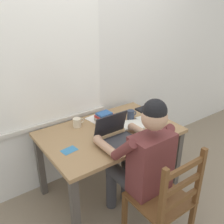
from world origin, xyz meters
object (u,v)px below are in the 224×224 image
object	(u,v)px
coffee_mug_dark	(131,115)
book_stack_main	(105,118)
wooden_chair	(165,201)
computer_mouse	(144,132)
coffee_mug_white	(77,122)
laptop	(116,135)
seated_person	(141,160)
landscape_photo_print	(69,150)
desk	(110,139)

from	to	relation	value
coffee_mug_dark	book_stack_main	bearing A→B (deg)	161.63
wooden_chair	book_stack_main	size ratio (longest dim) A/B	4.99
computer_mouse	coffee_mug_white	xyz separation A→B (m)	(-0.44, 0.48, 0.03)
book_stack_main	laptop	bearing A→B (deg)	-107.27
seated_person	coffee_mug_white	bearing A→B (deg)	103.15
laptop	landscape_photo_print	distance (m)	0.43
desk	coffee_mug_white	xyz separation A→B (m)	(-0.21, 0.26, 0.14)
desk	computer_mouse	xyz separation A→B (m)	(0.23, -0.23, 0.11)
laptop	book_stack_main	size ratio (longest dim) A/B	1.75
landscape_photo_print	coffee_mug_white	bearing A→B (deg)	44.59
wooden_chair	seated_person	bearing A→B (deg)	90.00
desk	seated_person	world-z (taller)	seated_person
seated_person	landscape_photo_print	distance (m)	0.60
computer_mouse	coffee_mug_white	size ratio (longest dim) A/B	0.85
computer_mouse	book_stack_main	distance (m)	0.43
laptop	landscape_photo_print	xyz separation A→B (m)	(-0.41, 0.10, -0.05)
desk	book_stack_main	size ratio (longest dim) A/B	6.79
wooden_chair	landscape_photo_print	distance (m)	0.86
seated_person	wooden_chair	bearing A→B (deg)	-90.00
computer_mouse	coffee_mug_white	distance (m)	0.65
computer_mouse	coffee_mug_dark	xyz separation A→B (m)	(0.09, 0.30, 0.03)
desk	computer_mouse	bearing A→B (deg)	-43.94
wooden_chair	computer_mouse	xyz separation A→B (m)	(0.27, 0.55, 0.27)
book_stack_main	landscape_photo_print	size ratio (longest dim) A/B	1.45
desk	wooden_chair	bearing A→B (deg)	-92.41
seated_person	coffee_mug_white	world-z (taller)	seated_person
desk	laptop	distance (m)	0.23
wooden_chair	computer_mouse	bearing A→B (deg)	64.01
seated_person	coffee_mug_white	distance (m)	0.77
book_stack_main	coffee_mug_dark	bearing A→B (deg)	-18.37
wooden_chair	book_stack_main	distance (m)	0.99
wooden_chair	coffee_mug_dark	bearing A→B (deg)	67.26
computer_mouse	landscape_photo_print	world-z (taller)	computer_mouse
seated_person	landscape_photo_print	size ratio (longest dim) A/B	9.58
wooden_chair	coffee_mug_dark	xyz separation A→B (m)	(0.35, 0.85, 0.30)
book_stack_main	coffee_mug_white	bearing A→B (deg)	160.46
wooden_chair	landscape_photo_print	bearing A→B (deg)	121.86
book_stack_main	computer_mouse	bearing A→B (deg)	-65.26
landscape_photo_print	seated_person	bearing A→B (deg)	-51.31
computer_mouse	book_stack_main	size ratio (longest dim) A/B	0.53
computer_mouse	wooden_chair	bearing A→B (deg)	-115.99
wooden_chair	coffee_mug_dark	distance (m)	0.97
wooden_chair	landscape_photo_print	xyz separation A→B (m)	(-0.43, 0.70, 0.26)
computer_mouse	landscape_photo_print	xyz separation A→B (m)	(-0.70, 0.15, -0.02)
computer_mouse	landscape_photo_print	distance (m)	0.72
wooden_chair	computer_mouse	distance (m)	0.67
desk	wooden_chair	size ratio (longest dim) A/B	1.36
desk	coffee_mug_dark	size ratio (longest dim) A/B	11.27
seated_person	computer_mouse	bearing A→B (deg)	44.90
coffee_mug_dark	book_stack_main	size ratio (longest dim) A/B	0.60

